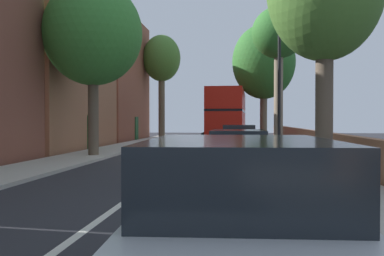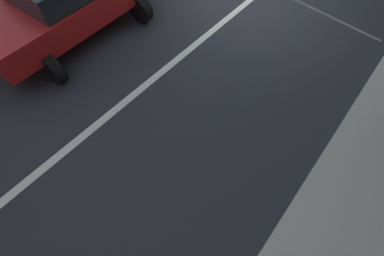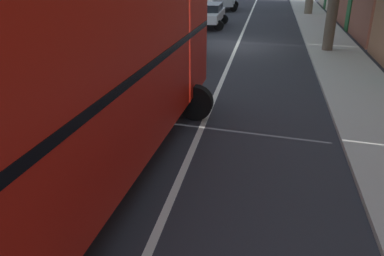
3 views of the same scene
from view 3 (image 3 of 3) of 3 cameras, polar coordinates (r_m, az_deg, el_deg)
ground_plane at (r=21.21m, az=6.66°, el=12.00°), size 84.00×84.00×0.00m
road_centre_line at (r=21.21m, az=6.66°, el=12.01°), size 0.16×54.00×0.01m
sidewalk_left at (r=21.40m, az=20.09°, el=11.01°), size 2.60×60.00×0.12m
sidewalk_right at (r=22.12m, az=-6.39°, el=12.65°), size 2.60×60.00×0.12m
boundary_wall_right at (r=22.52m, az=-10.35°, el=14.10°), size 0.36×54.00×1.27m
double_decker_bus at (r=7.59m, az=-15.28°, el=8.38°), size 3.83×10.81×4.06m
parked_car_red_right_1 at (r=17.68m, az=-2.62°, el=12.75°), size 2.58×4.25×1.55m
parked_car_white_right_2 at (r=27.12m, az=2.38°, el=16.56°), size 2.50×4.56×1.50m
litter_bin_right at (r=28.41m, az=-3.21°, el=16.39°), size 0.55×0.55×1.04m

